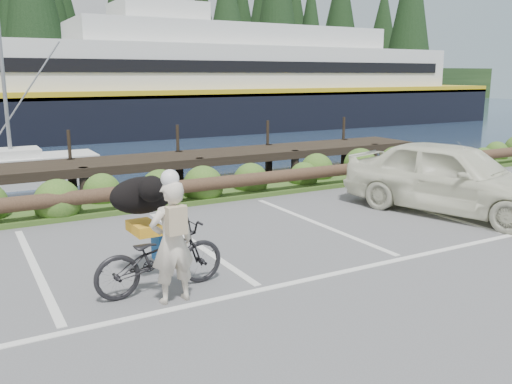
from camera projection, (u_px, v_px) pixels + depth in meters
ground at (249, 280)px, 7.72m from camera, size 72.00×72.00×0.00m
vegetation_strip at (137, 202)px, 12.23m from camera, size 34.00×1.60×0.10m
log_rail at (147, 211)px, 11.64m from camera, size 32.00×0.30×0.60m
bicycle at (160, 257)px, 7.25m from camera, size 1.84×0.73×0.95m
cyclist at (172, 242)px, 6.83m from camera, size 0.60×0.41×1.60m
dog at (142, 195)px, 7.58m from camera, size 0.49×0.93×0.53m
parked_car at (451, 177)px, 11.36m from camera, size 3.07×4.82×1.53m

